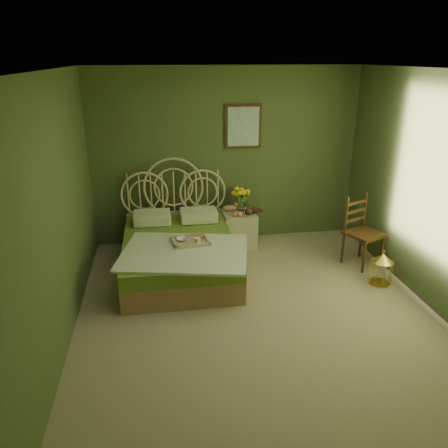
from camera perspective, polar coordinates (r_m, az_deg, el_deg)
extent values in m
plane|color=tan|center=(5.04, 4.41, -11.58)|extent=(4.50, 4.50, 0.00)
plane|color=silver|center=(4.25, 5.44, 19.42)|extent=(4.50, 4.50, 0.00)
plane|color=#485C30|center=(6.61, 0.29, 8.73)|extent=(4.00, 0.00, 4.00)
plane|color=#485C30|center=(4.46, -20.96, 1.13)|extent=(0.00, 4.50, 4.50)
plane|color=#485C30|center=(5.31, 26.41, 3.36)|extent=(0.00, 4.50, 4.50)
cube|color=#38200F|center=(6.54, 2.53, 12.60)|extent=(0.54, 0.03, 0.64)
cube|color=silver|center=(6.53, 2.56, 12.58)|extent=(0.46, 0.01, 0.56)
cube|color=#A57652|center=(5.86, -5.84, -5.08)|extent=(1.43, 1.90, 0.29)
cube|color=olive|center=(5.76, -5.93, -2.95)|extent=(1.43, 1.90, 0.19)
cube|color=white|center=(5.33, -5.17, -3.70)|extent=(1.70, 1.43, 0.03)
cube|color=white|center=(6.31, -9.37, 0.83)|extent=(0.52, 0.38, 0.15)
cube|color=white|center=(6.33, -3.33, 1.17)|extent=(0.52, 0.38, 0.15)
cube|color=beige|center=(5.56, -4.39, -2.50)|extent=(0.49, 0.40, 0.04)
ellipsoid|color=#B77A38|center=(5.63, -3.27, -1.60)|extent=(0.12, 0.07, 0.05)
cube|color=beige|center=(6.62, 2.01, -0.68)|extent=(0.48, 0.48, 0.52)
cylinder|color=silver|center=(6.61, 2.26, 2.54)|extent=(0.10, 0.10, 0.18)
ellipsoid|color=#A57652|center=(6.57, 0.74, 2.09)|extent=(0.21, 0.11, 0.10)
sphere|color=#F0745D|center=(6.36, 1.44, 1.28)|extent=(0.07, 0.07, 0.07)
sphere|color=#F0745D|center=(6.36, 2.06, 1.26)|extent=(0.07, 0.07, 0.07)
cube|color=#38200F|center=(6.22, 17.83, -1.24)|extent=(0.57, 0.57, 0.04)
cylinder|color=#38200F|center=(6.08, 16.78, -3.99)|extent=(0.04, 0.04, 0.46)
cylinder|color=#38200F|center=(6.25, 19.83, -3.70)|extent=(0.04, 0.04, 0.46)
cylinder|color=#38200F|center=(6.39, 15.42, -2.63)|extent=(0.04, 0.04, 0.46)
cylinder|color=#38200F|center=(6.54, 18.36, -2.39)|extent=(0.04, 0.04, 0.46)
cube|color=#38200F|center=(6.29, 17.37, 1.54)|extent=(0.35, 0.19, 0.51)
cylinder|color=gold|center=(5.97, 19.62, -7.24)|extent=(0.27, 0.27, 0.01)
cylinder|color=gold|center=(5.91, 19.79, -5.98)|extent=(0.27, 0.27, 0.30)
cone|color=gold|center=(5.82, 20.04, -4.17)|extent=(0.27, 0.27, 0.11)
imported|color=#381E0F|center=(6.57, 3.54, 1.68)|extent=(0.23, 0.26, 0.02)
imported|color=#472819|center=(6.57, 3.55, 1.84)|extent=(0.21, 0.24, 0.02)
imported|color=white|center=(5.59, -5.47, -2.00)|extent=(0.15, 0.15, 0.03)
imported|color=white|center=(5.49, -3.53, -2.15)|extent=(0.09, 0.09, 0.07)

